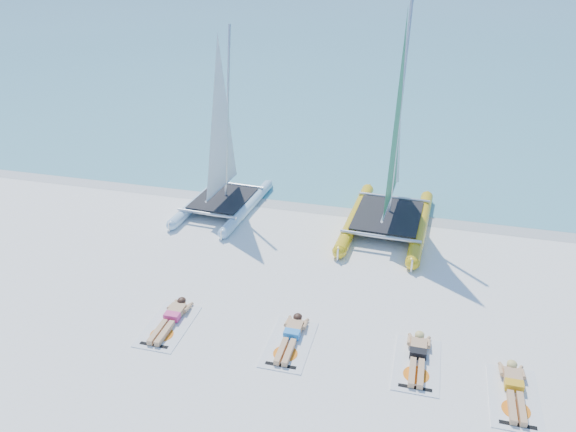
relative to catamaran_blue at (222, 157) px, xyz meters
The scene contains 13 objects.
ground 6.28m from the catamaran_blue, 48.78° to the right, with size 140.00×140.00×0.00m, color white.
sea 58.65m from the catamaran_blue, 86.13° to the left, with size 140.00×115.00×0.01m, color #79C2CA.
wet_sand_strip 4.47m from the catamaran_blue, 14.00° to the left, with size 140.00×1.40×0.01m, color beige.
catamaran_blue is the anchor object (origin of this frame).
catamaran_yellow 5.68m from the catamaran_blue, ahead, with size 2.76×5.70×7.18m.
towel_a 6.97m from the catamaran_blue, 81.17° to the right, with size 1.00×1.85×0.02m, color white.
sunbather_a 6.75m from the catamaran_blue, 80.92° to the right, with size 0.37×1.73×0.26m.
towel_b 7.91m from the catamaran_blue, 58.41° to the right, with size 1.00×1.85×0.02m, color white.
sunbather_b 7.73m from the catamaran_blue, 57.65° to the right, with size 0.37×1.73×0.26m.
towel_c 9.67m from the catamaran_blue, 43.22° to the right, with size 1.00×1.85×0.02m, color white.
sunbather_c 9.52m from the catamaran_blue, 42.36° to the right, with size 0.37×1.73×0.26m.
towel_d 11.48m from the catamaran_blue, 38.26° to the right, with size 1.00×1.85×0.02m, color white.
sunbather_d 11.34m from the catamaran_blue, 37.49° to the right, with size 0.37×1.73×0.26m.
Camera 1 is at (2.65, -11.97, 8.44)m, focal length 35.00 mm.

